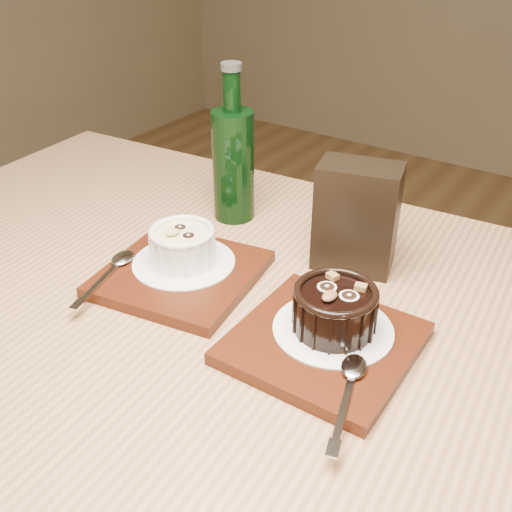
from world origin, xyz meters
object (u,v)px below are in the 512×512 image
Objects in this scene: tray_right at (323,343)px; green_bottle at (233,161)px; condiment_stand at (356,217)px; ramekin_dark at (335,307)px; ramekin_white at (182,244)px; tray_left at (181,274)px; table at (235,388)px.

tray_right is 0.33m from green_bottle.
ramekin_dark is at bearing -70.76° from condiment_stand.
green_bottle is at bearing 128.38° from ramekin_white.
tray_left is at bearing -75.18° from green_bottle.
ramekin_white reaches higher than tray_right.
ramekin_white is at bearing -75.99° from green_bottle.
table is 0.33m from green_bottle.
condiment_stand is (0.16, 0.15, 0.06)m from tray_left.
green_bottle is (-0.04, 0.16, 0.05)m from ramekin_white.
green_bottle is at bearing 173.61° from condiment_stand.
ramekin_white is 0.22m from condiment_stand.
ramekin_white is 0.59× the size of condiment_stand.
tray_left is 2.19× the size of ramekin_white.
condiment_stand is 0.21m from green_bottle.
condiment_stand is (0.17, 0.14, 0.03)m from ramekin_white.
table is 0.26m from condiment_stand.
green_bottle is (-0.26, 0.18, 0.04)m from ramekin_dark.
green_bottle reaches higher than condiment_stand.
tray_right is at bearing -36.61° from green_bottle.
green_bottle is (-0.05, 0.18, 0.08)m from tray_left.
tray_left is (-0.11, 0.04, 0.10)m from table.
tray_right is at bearing -73.08° from condiment_stand.
tray_right is at bearing -4.44° from tray_left.
ramekin_white is 0.46× the size of tray_right.
green_bottle reaches higher than tray_right.
ramekin_white is at bearing 172.22° from tray_right.
ramekin_white reaches higher than table.
green_bottle reaches higher than ramekin_dark.
tray_right is 0.04m from ramekin_dark.
table is 0.14m from tray_right.
ramekin_white is 0.36× the size of green_bottle.
tray_left is 0.22m from ramekin_dark.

